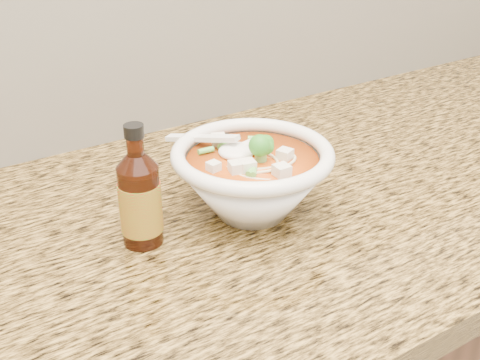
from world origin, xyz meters
TOP-DOWN VIEW (x-y plane):
  - counter_slab at (0.00, 1.68)m, footprint 4.00×0.68m
  - soup_bowl at (0.15, 1.65)m, footprint 0.22×0.24m
  - hot_sauce_bottle at (-0.01, 1.66)m, footprint 0.07×0.07m

SIDE VIEW (x-z plane):
  - counter_slab at x=0.00m, z-range 0.86..0.90m
  - soup_bowl at x=0.15m, z-range 0.89..1.01m
  - hot_sauce_bottle at x=-0.01m, z-range 0.88..1.04m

